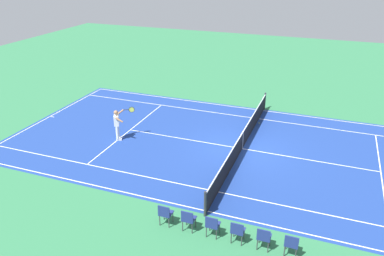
{
  "coord_description": "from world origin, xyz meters",
  "views": [
    {
      "loc": [
        -3.65,
        16.84,
        8.94
      ],
      "look_at": [
        2.56,
        0.38,
        0.9
      ],
      "focal_mm": 35.64,
      "sensor_mm": 36.0,
      "label": 1
    }
  ],
  "objects_px": {
    "tennis_net": "(243,140)",
    "spectator_chair_3": "(212,224)",
    "tennis_player_near": "(118,123)",
    "spectator_chair_1": "(264,237)",
    "spectator_chair_0": "(291,243)",
    "spectator_chair_5": "(165,213)",
    "tennis_ball": "(259,123)",
    "spectator_chair_4": "(188,219)",
    "spectator_chair_2": "(238,230)"
  },
  "relations": [
    {
      "from": "spectator_chair_1",
      "to": "spectator_chair_4",
      "type": "relative_size",
      "value": 1.0
    },
    {
      "from": "spectator_chair_3",
      "to": "spectator_chair_4",
      "type": "height_order",
      "value": "same"
    },
    {
      "from": "tennis_net",
      "to": "spectator_chair_3",
      "type": "xyz_separation_m",
      "value": [
        -0.6,
        6.79,
        0.03
      ]
    },
    {
      "from": "spectator_chair_5",
      "to": "spectator_chair_4",
      "type": "bearing_deg",
      "value": 180.0
    },
    {
      "from": "tennis_net",
      "to": "spectator_chair_0",
      "type": "relative_size",
      "value": 13.3
    },
    {
      "from": "spectator_chair_2",
      "to": "tennis_player_near",
      "type": "bearing_deg",
      "value": -35.12
    },
    {
      "from": "tennis_player_near",
      "to": "spectator_chair_1",
      "type": "relative_size",
      "value": 1.93
    },
    {
      "from": "spectator_chair_4",
      "to": "spectator_chair_0",
      "type": "bearing_deg",
      "value": 180.0
    },
    {
      "from": "spectator_chair_4",
      "to": "tennis_net",
      "type": "bearing_deg",
      "value": -92.39
    },
    {
      "from": "tennis_ball",
      "to": "tennis_net",
      "type": "bearing_deg",
      "value": 87.42
    },
    {
      "from": "tennis_net",
      "to": "spectator_chair_3",
      "type": "distance_m",
      "value": 6.82
    },
    {
      "from": "tennis_ball",
      "to": "spectator_chair_0",
      "type": "relative_size",
      "value": 0.08
    },
    {
      "from": "tennis_ball",
      "to": "spectator_chair_0",
      "type": "height_order",
      "value": "spectator_chair_0"
    },
    {
      "from": "tennis_player_near",
      "to": "spectator_chair_0",
      "type": "height_order",
      "value": "tennis_player_near"
    },
    {
      "from": "tennis_ball",
      "to": "spectator_chair_3",
      "type": "bearing_deg",
      "value": 92.51
    },
    {
      "from": "spectator_chair_1",
      "to": "tennis_net",
      "type": "bearing_deg",
      "value": -70.74
    },
    {
      "from": "spectator_chair_1",
      "to": "spectator_chair_2",
      "type": "height_order",
      "value": "same"
    },
    {
      "from": "spectator_chair_1",
      "to": "spectator_chair_5",
      "type": "bearing_deg",
      "value": 0.0
    },
    {
      "from": "tennis_player_near",
      "to": "spectator_chair_5",
      "type": "distance_m",
      "value": 7.62
    },
    {
      "from": "tennis_player_near",
      "to": "spectator_chair_4",
      "type": "relative_size",
      "value": 1.93
    },
    {
      "from": "tennis_net",
      "to": "spectator_chair_3",
      "type": "bearing_deg",
      "value": 95.06
    },
    {
      "from": "tennis_player_near",
      "to": "spectator_chair_2",
      "type": "distance_m",
      "value": 9.63
    },
    {
      "from": "spectator_chair_0",
      "to": "spectator_chair_2",
      "type": "xyz_separation_m",
      "value": [
        1.77,
        0.0,
        0.0
      ]
    },
    {
      "from": "spectator_chair_3",
      "to": "spectator_chair_5",
      "type": "bearing_deg",
      "value": 0.0
    },
    {
      "from": "spectator_chair_0",
      "to": "spectator_chair_1",
      "type": "height_order",
      "value": "same"
    },
    {
      "from": "spectator_chair_3",
      "to": "spectator_chair_0",
      "type": "bearing_deg",
      "value": 180.0
    },
    {
      "from": "spectator_chair_0",
      "to": "tennis_net",
      "type": "bearing_deg",
      "value": -64.37
    },
    {
      "from": "spectator_chair_3",
      "to": "spectator_chair_5",
      "type": "relative_size",
      "value": 1.0
    },
    {
      "from": "spectator_chair_4",
      "to": "spectator_chair_5",
      "type": "bearing_deg",
      "value": 0.0
    },
    {
      "from": "spectator_chair_4",
      "to": "spectator_chair_3",
      "type": "bearing_deg",
      "value": 180.0
    },
    {
      "from": "spectator_chair_4",
      "to": "tennis_ball",
      "type": "bearing_deg",
      "value": -92.45
    },
    {
      "from": "spectator_chair_2",
      "to": "spectator_chair_4",
      "type": "height_order",
      "value": "same"
    },
    {
      "from": "tennis_net",
      "to": "tennis_ball",
      "type": "distance_m",
      "value": 3.46
    },
    {
      "from": "spectator_chair_3",
      "to": "spectator_chair_5",
      "type": "distance_m",
      "value": 1.77
    },
    {
      "from": "tennis_ball",
      "to": "spectator_chair_5",
      "type": "distance_m",
      "value": 10.31
    },
    {
      "from": "spectator_chair_2",
      "to": "spectator_chair_3",
      "type": "distance_m",
      "value": 0.89
    },
    {
      "from": "tennis_player_near",
      "to": "spectator_chair_5",
      "type": "relative_size",
      "value": 1.93
    },
    {
      "from": "tennis_ball",
      "to": "spectator_chair_2",
      "type": "xyz_separation_m",
      "value": [
        -1.33,
        10.22,
        0.49
      ]
    },
    {
      "from": "tennis_net",
      "to": "spectator_chair_0",
      "type": "bearing_deg",
      "value": 115.63
    },
    {
      "from": "spectator_chair_1",
      "to": "spectator_chair_3",
      "type": "distance_m",
      "value": 1.77
    },
    {
      "from": "tennis_net",
      "to": "spectator_chair_0",
      "type": "distance_m",
      "value": 7.54
    },
    {
      "from": "spectator_chair_1",
      "to": "spectator_chair_4",
      "type": "xyz_separation_m",
      "value": [
        2.66,
        0.0,
        0.0
      ]
    },
    {
      "from": "spectator_chair_0",
      "to": "spectator_chair_5",
      "type": "bearing_deg",
      "value": 0.0
    },
    {
      "from": "tennis_ball",
      "to": "spectator_chair_4",
      "type": "distance_m",
      "value": 10.24
    },
    {
      "from": "tennis_net",
      "to": "tennis_ball",
      "type": "relative_size",
      "value": 177.27
    },
    {
      "from": "spectator_chair_0",
      "to": "spectator_chair_1",
      "type": "bearing_deg",
      "value": 0.0
    },
    {
      "from": "tennis_net",
      "to": "tennis_ball",
      "type": "height_order",
      "value": "tennis_net"
    },
    {
      "from": "spectator_chair_4",
      "to": "spectator_chair_2",
      "type": "bearing_deg",
      "value": 180.0
    },
    {
      "from": "spectator_chair_5",
      "to": "spectator_chair_3",
      "type": "bearing_deg",
      "value": 180.0
    },
    {
      "from": "tennis_ball",
      "to": "spectator_chair_3",
      "type": "xyz_separation_m",
      "value": [
        -0.45,
        10.22,
        0.49
      ]
    }
  ]
}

